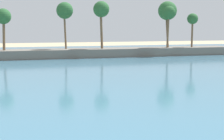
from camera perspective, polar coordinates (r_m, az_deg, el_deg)
The scene contains 2 objects.
sea at distance 60.74m, azimuth -11.41°, elevation 1.41°, with size 220.00×93.70×0.06m, color teal.
palm_headland at distance 67.32m, azimuth -11.13°, elevation 4.71°, with size 83.30×6.06×12.39m.
Camera 1 is at (-4.79, -5.34, 6.23)m, focal length 52.91 mm.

